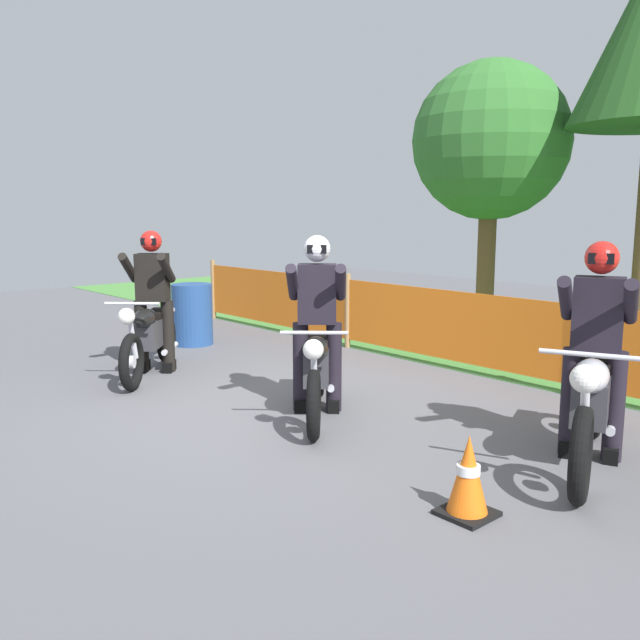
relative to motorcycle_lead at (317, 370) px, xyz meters
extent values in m
cube|color=#5B5B60|center=(-0.41, -0.07, -0.46)|extent=(24.00, 24.00, 0.02)
cube|color=#4C8C3D|center=(-0.41, 5.59, -0.44)|extent=(24.00, 6.25, 0.01)
cylinder|color=#997547|center=(-5.65, 2.46, 0.08)|extent=(0.08, 0.08, 1.05)
cylinder|color=#997547|center=(-2.16, 2.46, 0.08)|extent=(0.08, 0.08, 1.05)
cylinder|color=#997547|center=(1.34, 2.46, 0.08)|extent=(0.08, 0.08, 1.05)
cube|color=orange|center=(-3.91, 2.46, 0.10)|extent=(3.42, 0.02, 0.85)
cube|color=orange|center=(-0.41, 2.46, 0.10)|extent=(3.42, 0.02, 0.85)
cylinder|color=brown|center=(-1.58, 4.91, 0.62)|extent=(0.28, 0.28, 2.14)
sphere|color=#33702D|center=(-1.58, 4.91, 2.53)|extent=(2.40, 2.40, 2.40)
torus|color=black|center=(0.48, -0.45, -0.14)|extent=(0.52, 0.49, 0.61)
cylinder|color=silver|center=(0.48, -0.45, -0.14)|extent=(0.14, 0.13, 0.13)
torus|color=black|center=(-0.50, 0.46, -0.14)|extent=(0.52, 0.49, 0.61)
cylinder|color=silver|center=(-0.50, 0.46, -0.14)|extent=(0.14, 0.13, 0.13)
cube|color=#38383D|center=(-0.05, 0.04, 0.03)|extent=(0.57, 0.56, 0.30)
ellipsoid|color=black|center=(0.11, -0.11, 0.24)|extent=(0.52, 0.50, 0.21)
cube|color=black|center=(-0.22, 0.20, 0.21)|extent=(0.53, 0.52, 0.10)
cube|color=silver|center=(-0.50, 0.46, 0.19)|extent=(0.35, 0.35, 0.04)
cylinder|color=silver|center=(0.43, -0.41, 0.13)|extent=(0.20, 0.19, 0.54)
sphere|color=white|center=(0.55, -0.51, 0.35)|extent=(0.24, 0.24, 0.17)
cylinder|color=silver|center=(0.41, -0.38, 0.46)|extent=(0.41, 0.44, 0.03)
cylinder|color=silver|center=(-0.16, 0.33, -0.20)|extent=(0.43, 0.41, 0.07)
torus|color=black|center=(2.57, 0.06, -0.11)|extent=(0.36, 0.65, 0.66)
cylinder|color=silver|center=(2.57, 0.06, -0.11)|extent=(0.11, 0.16, 0.14)
torus|color=black|center=(2.01, 1.39, -0.11)|extent=(0.36, 0.65, 0.66)
cylinder|color=silver|center=(2.01, 1.39, -0.11)|extent=(0.11, 0.16, 0.14)
cube|color=#38383D|center=(2.27, 0.77, 0.07)|extent=(0.47, 0.67, 0.33)
ellipsoid|color=#B7B7C1|center=(2.36, 0.55, 0.30)|extent=(0.44, 0.59, 0.23)
cube|color=black|center=(2.17, 1.01, 0.27)|extent=(0.44, 0.62, 0.10)
cube|color=silver|center=(2.01, 1.39, 0.25)|extent=(0.30, 0.41, 0.04)
cylinder|color=silver|center=(2.54, 0.11, 0.19)|extent=(0.15, 0.24, 0.59)
sphere|color=white|center=(2.61, -0.04, 0.42)|extent=(0.24, 0.24, 0.19)
cylinder|color=silver|center=(2.53, 0.15, 0.54)|extent=(0.59, 0.27, 0.03)
cylinder|color=silver|center=(2.28, 1.11, -0.18)|extent=(0.29, 0.55, 0.07)
torus|color=black|center=(-2.01, -0.88, -0.13)|extent=(0.53, 0.51, 0.63)
cylinder|color=silver|center=(-2.01, -0.88, -0.13)|extent=(0.14, 0.14, 0.14)
torus|color=black|center=(-3.00, 0.07, -0.13)|extent=(0.53, 0.51, 0.63)
cylinder|color=silver|center=(-3.00, 0.07, -0.13)|extent=(0.14, 0.14, 0.14)
cube|color=#38383D|center=(-2.54, -0.37, 0.05)|extent=(0.59, 0.58, 0.31)
ellipsoid|color=black|center=(-2.38, -0.53, 0.26)|extent=(0.53, 0.52, 0.22)
cube|color=black|center=(-2.72, -0.20, 0.23)|extent=(0.55, 0.54, 0.10)
cube|color=silver|center=(-3.00, 0.07, 0.21)|extent=(0.36, 0.36, 0.04)
cylinder|color=silver|center=(-2.05, -0.84, 0.15)|extent=(0.20, 0.20, 0.56)
sphere|color=white|center=(-1.94, -0.95, 0.38)|extent=(0.25, 0.25, 0.18)
cylinder|color=silver|center=(-2.08, -0.81, 0.49)|extent=(0.43, 0.45, 0.03)
cylinder|color=silver|center=(-2.66, -0.07, -0.19)|extent=(0.44, 0.42, 0.07)
cylinder|color=black|center=(-0.04, 0.25, -0.02)|extent=(0.21, 0.21, 0.86)
cube|color=black|center=(-0.04, 0.25, -0.39)|extent=(0.27, 0.26, 0.12)
cylinder|color=black|center=(-0.26, 0.02, -0.02)|extent=(0.21, 0.21, 0.86)
cube|color=black|center=(-0.26, 0.02, -0.39)|extent=(0.27, 0.26, 0.12)
cube|color=black|center=(-0.15, 0.14, 0.69)|extent=(0.42, 0.43, 0.56)
cylinder|color=black|center=(0.13, 0.18, 0.82)|extent=(0.42, 0.40, 0.38)
cylinder|color=black|center=(-0.17, -0.15, 0.82)|extent=(0.42, 0.40, 0.38)
sphere|color=silver|center=(-0.15, 0.14, 1.12)|extent=(0.35, 0.35, 0.25)
cube|color=black|center=(-0.08, 0.07, 1.12)|extent=(0.14, 0.15, 0.08)
cylinder|color=black|center=(2.35, 0.98, -0.02)|extent=(0.20, 0.20, 0.86)
cube|color=black|center=(2.35, 0.98, -0.39)|extent=(0.20, 0.28, 0.12)
cylinder|color=black|center=(2.06, 0.85, -0.02)|extent=(0.20, 0.20, 0.86)
cube|color=black|center=(2.06, 0.85, -0.39)|extent=(0.20, 0.28, 0.12)
cube|color=black|center=(2.21, 0.91, 0.69)|extent=(0.42, 0.36, 0.56)
cylinder|color=black|center=(2.48, 0.83, 0.82)|extent=(0.28, 0.48, 0.38)
cylinder|color=black|center=(2.07, 0.66, 0.82)|extent=(0.28, 0.48, 0.38)
sphere|color=red|center=(2.21, 0.91, 1.12)|extent=(0.33, 0.33, 0.25)
cube|color=black|center=(2.25, 0.82, 1.12)|extent=(0.18, 0.10, 0.08)
cube|color=#1E232D|center=(2.14, 1.07, 0.73)|extent=(0.32, 0.26, 0.40)
cylinder|color=black|center=(-2.54, -0.16, -0.02)|extent=(0.21, 0.21, 0.86)
cube|color=black|center=(-2.54, -0.16, -0.39)|extent=(0.26, 0.26, 0.12)
cylinder|color=black|center=(-2.76, -0.39, -0.02)|extent=(0.21, 0.21, 0.86)
cube|color=black|center=(-2.76, -0.39, -0.39)|extent=(0.26, 0.26, 0.12)
cube|color=black|center=(-2.65, -0.27, 0.69)|extent=(0.42, 0.43, 0.56)
cylinder|color=black|center=(-2.37, -0.24, 0.82)|extent=(0.42, 0.41, 0.38)
cylinder|color=black|center=(-2.67, -0.55, 0.82)|extent=(0.42, 0.41, 0.38)
sphere|color=red|center=(-2.65, -0.27, 1.12)|extent=(0.35, 0.35, 0.25)
cube|color=black|center=(-2.58, -0.34, 1.12)|extent=(0.15, 0.15, 0.08)
cube|color=#194C47|center=(-2.77, -0.15, 0.73)|extent=(0.31, 0.31, 0.40)
cube|color=black|center=(2.19, -0.65, -0.43)|extent=(0.32, 0.32, 0.03)
cone|color=orange|center=(2.19, -0.65, -0.17)|extent=(0.26, 0.26, 0.50)
cylinder|color=white|center=(2.19, -0.65, -0.14)|extent=(0.15, 0.15, 0.06)
cylinder|color=navy|center=(-3.80, 0.93, -0.01)|extent=(0.58, 0.58, 0.88)
camera|label=1|loc=(4.56, -3.98, 1.46)|focal=37.42mm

